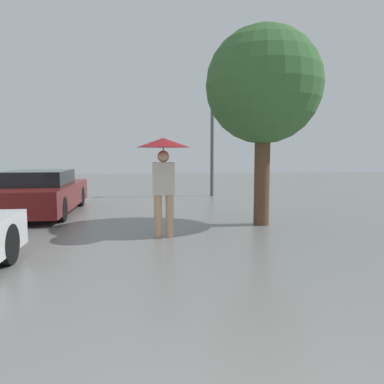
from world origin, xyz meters
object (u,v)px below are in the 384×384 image
object	(u,v)px
parked_car_farthest	(41,193)
street_lamp	(212,114)
tree	(264,87)
pedestrian	(163,161)

from	to	relation	value
parked_car_farthest	street_lamp	xyz separation A→B (m)	(5.46, 3.67, 2.61)
tree	parked_car_farthest	bearing A→B (deg)	157.04
street_lamp	pedestrian	bearing A→B (deg)	-107.80
pedestrian	street_lamp	distance (m)	7.58
pedestrian	parked_car_farthest	size ratio (longest dim) A/B	0.44
tree	street_lamp	world-z (taller)	street_lamp
parked_car_farthest	street_lamp	bearing A→B (deg)	33.93
pedestrian	tree	bearing A→B (deg)	23.80
parked_car_farthest	tree	world-z (taller)	tree
pedestrian	street_lamp	world-z (taller)	street_lamp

